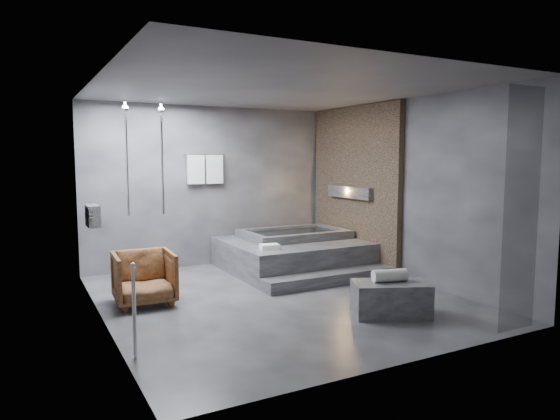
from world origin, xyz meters
TOP-DOWN VIEW (x-y plane):
  - room at (0.40, 0.24)m, footprint 5.00×5.04m
  - tub_deck at (1.05, 1.45)m, footprint 2.20×2.00m
  - tub_step at (1.05, 0.27)m, footprint 2.20×0.36m
  - concrete_bench at (0.87, -1.31)m, footprint 1.02×0.82m
  - driftwood_chair at (-1.67, 0.55)m, footprint 0.78×0.80m
  - rolled_towel at (0.88, -1.27)m, footprint 0.45×0.26m
  - deck_towel at (0.33, 0.89)m, footprint 0.32×0.26m

SIDE VIEW (x-z plane):
  - tub_step at x=1.05m, z-range 0.00..0.18m
  - concrete_bench at x=0.87m, z-range 0.00..0.40m
  - tub_deck at x=1.05m, z-range 0.00..0.50m
  - driftwood_chair at x=-1.67m, z-range 0.00..0.70m
  - rolled_towel at x=0.88m, z-range 0.40..0.56m
  - deck_towel at x=0.33m, z-range 0.50..0.58m
  - room at x=0.40m, z-range 0.32..3.14m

